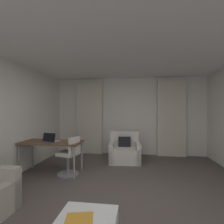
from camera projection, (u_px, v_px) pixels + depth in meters
ground_plane at (124, 201)px, 2.74m from camera, size 12.00×12.00×0.00m
wall_window at (129, 116)px, 5.73m from camera, size 5.12×0.06×2.60m
ceiling at (124, 40)px, 2.71m from camera, size 5.12×6.12×0.06m
curtain_left_panel at (89, 117)px, 5.78m from camera, size 0.90×0.06×2.50m
curtain_right_panel at (171, 118)px, 5.42m from camera, size 0.90×0.06×2.50m
armchair at (125, 152)px, 4.88m from camera, size 0.93×0.83×0.86m
desk at (52, 144)px, 3.98m from camera, size 1.42×0.63×0.75m
desk_chair at (70, 158)px, 3.84m from camera, size 0.49×0.49×0.88m
laptop at (51, 140)px, 3.92m from camera, size 0.36×0.30×0.22m
magazine_open at (79, 218)px, 1.73m from camera, size 0.31×0.25×0.01m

